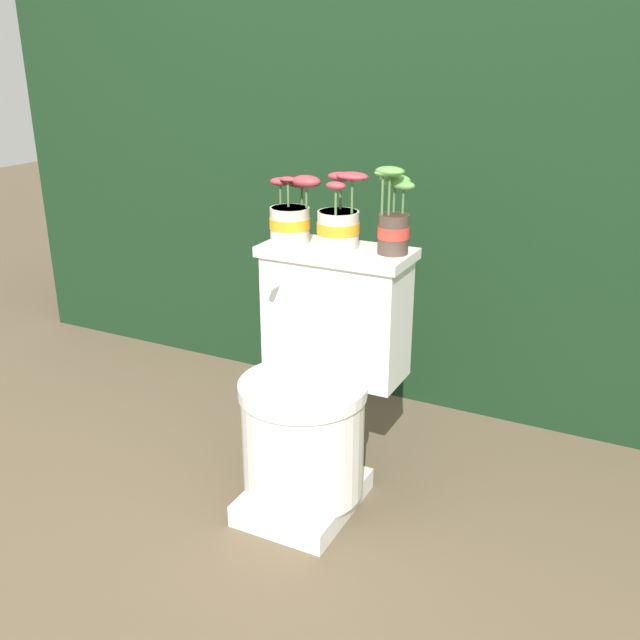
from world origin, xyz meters
TOP-DOWN VIEW (x-y plane):
  - ground_plane at (0.00, 0.00)m, footprint 12.00×12.00m
  - hedge_backdrop at (0.00, 1.15)m, footprint 3.45×0.79m
  - toilet at (0.07, 0.05)m, footprint 0.44×0.50m
  - potted_plant_left at (-0.08, 0.18)m, footprint 0.17×0.14m
  - potted_plant_midleft at (0.07, 0.18)m, footprint 0.15×0.13m
  - potted_plant_middle at (0.23, 0.20)m, footprint 0.11×0.10m

SIDE VIEW (x-z plane):
  - ground_plane at x=0.00m, z-range 0.00..0.00m
  - toilet at x=0.07m, z-range -0.03..0.71m
  - hedge_backdrop at x=0.00m, z-range 0.00..1.63m
  - potted_plant_midleft at x=0.07m, z-range 0.71..0.93m
  - potted_plant_left at x=-0.08m, z-range 0.72..0.92m
  - potted_plant_middle at x=0.23m, z-range 0.72..0.96m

